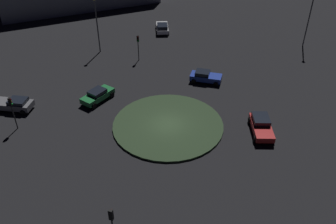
# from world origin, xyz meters

# --- Properties ---
(ground_plane) EXTENTS (117.74, 117.74, 0.00)m
(ground_plane) POSITION_xyz_m (0.00, 0.00, 0.00)
(ground_plane) COLOR black
(roundabout_island) EXTENTS (11.90, 11.90, 0.23)m
(roundabout_island) POSITION_xyz_m (0.00, 0.00, 0.11)
(roundabout_island) COLOR #2D4228
(roundabout_island) RESTS_ON ground_plane
(car_white) EXTENTS (2.43, 4.55, 1.49)m
(car_white) POSITION_xyz_m (-1.63, 26.20, 0.78)
(car_white) COLOR white
(car_white) RESTS_ON ground_plane
(car_green) EXTENTS (3.74, 4.42, 1.41)m
(car_green) POSITION_xyz_m (-8.46, 4.77, 0.75)
(car_green) COLOR #1E7238
(car_green) RESTS_ON ground_plane
(car_blue) EXTENTS (4.27, 2.73, 1.45)m
(car_blue) POSITION_xyz_m (4.55, 9.63, 0.74)
(car_blue) COLOR #1E38A5
(car_blue) RESTS_ON ground_plane
(car_red) EXTENTS (2.12, 4.47, 1.49)m
(car_red) POSITION_xyz_m (9.76, -0.76, 0.78)
(car_red) COLOR red
(car_red) RESTS_ON ground_plane
(car_grey) EXTENTS (4.55, 2.50, 1.41)m
(car_grey) POSITION_xyz_m (-17.62, 2.64, 0.74)
(car_grey) COLOR slate
(car_grey) RESTS_ON ground_plane
(traffic_light_south) EXTENTS (0.34, 0.38, 4.48)m
(traffic_light_south) POSITION_xyz_m (-3.40, -15.26, 3.17)
(traffic_light_south) COLOR #2D2D2D
(traffic_light_south) RESTS_ON ground_plane
(traffic_light_north) EXTENTS (0.35, 0.39, 3.75)m
(traffic_light_north) POSITION_xyz_m (-4.59, 15.56, 2.68)
(traffic_light_north) COLOR #2D2D2D
(traffic_light_north) RESTS_ON ground_plane
(traffic_light_west) EXTENTS (0.36, 0.31, 3.83)m
(traffic_light_west) POSITION_xyz_m (-16.01, -0.89, 2.74)
(traffic_light_west) COLOR #2D2D2D
(traffic_light_west) RESTS_ON ground_plane
(streetlamp_northeast) EXTENTS (0.49, 0.49, 9.89)m
(streetlamp_northeast) POSITION_xyz_m (20.44, 21.16, 6.13)
(streetlamp_northeast) COLOR #4C4C51
(streetlamp_northeast) RESTS_ON ground_plane
(streetlamp_northwest) EXTENTS (0.49, 0.49, 8.19)m
(streetlamp_northwest) POSITION_xyz_m (-10.68, 18.27, 5.21)
(streetlamp_northwest) COLOR #4C4C51
(streetlamp_northwest) RESTS_ON ground_plane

